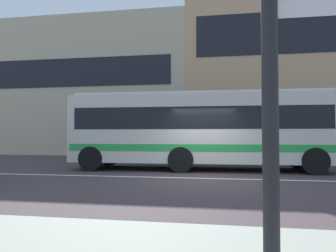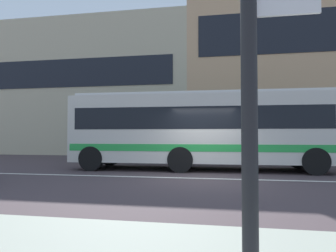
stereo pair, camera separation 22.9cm
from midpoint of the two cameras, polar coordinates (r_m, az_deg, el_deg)
ground_plane at (r=10.27m, az=5.93°, el=-9.88°), size 160.00×160.00×0.00m
lane_centre_line at (r=10.27m, az=5.93°, el=-9.85°), size 60.00×0.16×0.01m
hedge_row_far at (r=16.72m, az=7.98°, el=-5.00°), size 16.25×1.10×1.01m
apartment_block_left at (r=29.74m, az=-19.46°, el=5.48°), size 23.89×11.63×10.32m
apartment_block_right at (r=27.60m, az=25.52°, el=9.98°), size 19.80×11.63×13.99m
transit_bus at (r=12.77m, az=5.27°, el=-0.35°), size 10.66×2.75×3.20m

